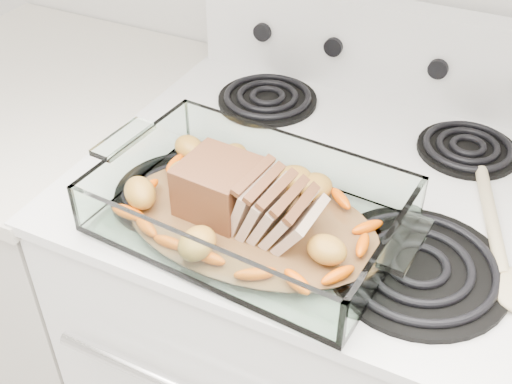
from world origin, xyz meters
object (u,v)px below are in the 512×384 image
at_px(electric_range, 314,346).
at_px(baking_dish, 250,214).
at_px(pork_roast, 237,196).
at_px(counter_left, 63,253).

bearing_deg(electric_range, baking_dish, -106.04).
height_order(electric_range, pork_roast, electric_range).
distance_m(electric_range, baking_dish, 0.52).
xyz_separation_m(baking_dish, pork_roast, (-0.02, 0.00, 0.03)).
xyz_separation_m(counter_left, baking_dish, (0.61, -0.19, 0.50)).
height_order(counter_left, pork_roast, pork_roast).
bearing_deg(electric_range, pork_roast, -111.70).
bearing_deg(counter_left, electric_range, 0.10).
height_order(baking_dish, pork_roast, pork_roast).
bearing_deg(pork_roast, baking_dish, -11.91).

